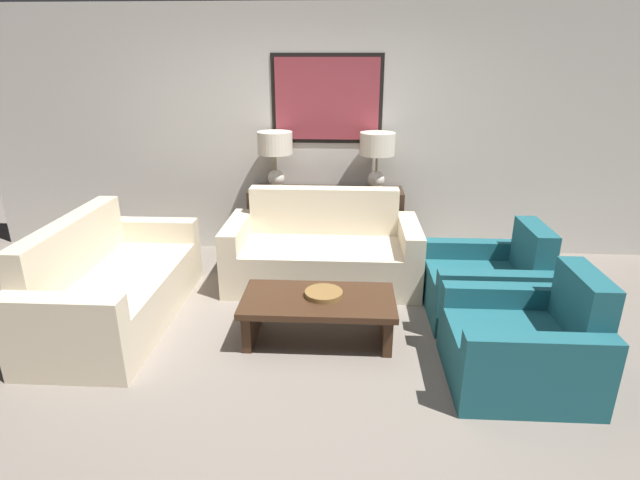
{
  "coord_description": "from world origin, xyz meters",
  "views": [
    {
      "loc": [
        0.23,
        -3.19,
        2.12
      ],
      "look_at": [
        0.01,
        0.8,
        0.65
      ],
      "focal_mm": 28.0,
      "sensor_mm": 36.0,
      "label": 1
    }
  ],
  "objects_px": {
    "couch_by_back_wall": "(323,253)",
    "armchair_near_back_wall": "(488,287)",
    "console_table": "(326,223)",
    "armchair_near_camera": "(524,346)",
    "table_lamp_right": "(377,150)",
    "couch_by_side": "(113,288)",
    "table_lamp_left": "(275,149)",
    "decorative_bowl": "(324,294)",
    "coffee_table": "(318,308)"
  },
  "relations": [
    {
      "from": "couch_by_back_wall",
      "to": "armchair_near_back_wall",
      "type": "distance_m",
      "value": 1.58
    },
    {
      "from": "console_table",
      "to": "armchair_near_camera",
      "type": "bearing_deg",
      "value": -57.0
    },
    {
      "from": "armchair_near_back_wall",
      "to": "armchair_near_camera",
      "type": "relative_size",
      "value": 1.0
    },
    {
      "from": "table_lamp_right",
      "to": "couch_by_back_wall",
      "type": "relative_size",
      "value": 0.33
    },
    {
      "from": "table_lamp_right",
      "to": "armchair_near_back_wall",
      "type": "xyz_separation_m",
      "value": [
        0.92,
        -1.3,
        -0.93
      ]
    },
    {
      "from": "console_table",
      "to": "couch_by_side",
      "type": "distance_m",
      "value": 2.32
    },
    {
      "from": "table_lamp_left",
      "to": "couch_by_side",
      "type": "height_order",
      "value": "table_lamp_left"
    },
    {
      "from": "console_table",
      "to": "table_lamp_right",
      "type": "height_order",
      "value": "table_lamp_right"
    },
    {
      "from": "table_lamp_left",
      "to": "armchair_near_camera",
      "type": "height_order",
      "value": "table_lamp_left"
    },
    {
      "from": "couch_by_back_wall",
      "to": "couch_by_side",
      "type": "xyz_separation_m",
      "value": [
        -1.72,
        -0.87,
        0.0
      ]
    },
    {
      "from": "table_lamp_right",
      "to": "couch_by_side",
      "type": "relative_size",
      "value": 0.33
    },
    {
      "from": "table_lamp_right",
      "to": "couch_by_back_wall",
      "type": "height_order",
      "value": "table_lamp_right"
    },
    {
      "from": "table_lamp_left",
      "to": "couch_by_side",
      "type": "distance_m",
      "value": 2.15
    },
    {
      "from": "decorative_bowl",
      "to": "couch_by_side",
      "type": "bearing_deg",
      "value": 173.9
    },
    {
      "from": "couch_by_side",
      "to": "coffee_table",
      "type": "relative_size",
      "value": 1.56
    },
    {
      "from": "console_table",
      "to": "table_lamp_left",
      "type": "distance_m",
      "value": 0.98
    },
    {
      "from": "coffee_table",
      "to": "armchair_near_back_wall",
      "type": "bearing_deg",
      "value": 18.15
    },
    {
      "from": "couch_by_back_wall",
      "to": "armchair_near_camera",
      "type": "height_order",
      "value": "couch_by_back_wall"
    },
    {
      "from": "coffee_table",
      "to": "armchair_near_camera",
      "type": "xyz_separation_m",
      "value": [
        1.43,
        -0.47,
        0.0
      ]
    },
    {
      "from": "armchair_near_camera",
      "to": "couch_by_side",
      "type": "bearing_deg",
      "value": 167.74
    },
    {
      "from": "table_lamp_right",
      "to": "coffee_table",
      "type": "distance_m",
      "value": 2.06
    },
    {
      "from": "armchair_near_camera",
      "to": "console_table",
      "type": "bearing_deg",
      "value": 123.0
    },
    {
      "from": "couch_by_side",
      "to": "console_table",
      "type": "bearing_deg",
      "value": 41.86
    },
    {
      "from": "armchair_near_back_wall",
      "to": "armchair_near_camera",
      "type": "xyz_separation_m",
      "value": [
        0.0,
        -0.94,
        0.0
      ]
    },
    {
      "from": "armchair_near_back_wall",
      "to": "console_table",
      "type": "bearing_deg",
      "value": 138.18
    },
    {
      "from": "couch_by_side",
      "to": "coffee_table",
      "type": "bearing_deg",
      "value": -7.24
    },
    {
      "from": "armchair_near_camera",
      "to": "coffee_table",
      "type": "bearing_deg",
      "value": 161.85
    },
    {
      "from": "console_table",
      "to": "table_lamp_left",
      "type": "relative_size",
      "value": 2.72
    },
    {
      "from": "table_lamp_left",
      "to": "table_lamp_right",
      "type": "xyz_separation_m",
      "value": [
        1.07,
        0.0,
        0.0
      ]
    },
    {
      "from": "armchair_near_back_wall",
      "to": "armchair_near_camera",
      "type": "bearing_deg",
      "value": -90.0
    },
    {
      "from": "table_lamp_left",
      "to": "couch_by_back_wall",
      "type": "bearing_deg",
      "value": -51.46
    },
    {
      "from": "table_lamp_left",
      "to": "couch_by_back_wall",
      "type": "xyz_separation_m",
      "value": [
        0.54,
        -0.67,
        -0.91
      ]
    },
    {
      "from": "console_table",
      "to": "armchair_near_back_wall",
      "type": "bearing_deg",
      "value": -41.82
    },
    {
      "from": "decorative_bowl",
      "to": "armchair_near_camera",
      "type": "relative_size",
      "value": 0.32
    },
    {
      "from": "couch_by_side",
      "to": "couch_by_back_wall",
      "type": "bearing_deg",
      "value": 26.82
    },
    {
      "from": "table_lamp_right",
      "to": "couch_by_side",
      "type": "distance_m",
      "value": 2.89
    },
    {
      "from": "table_lamp_left",
      "to": "armchair_near_back_wall",
      "type": "bearing_deg",
      "value": -33.16
    },
    {
      "from": "decorative_bowl",
      "to": "coffee_table",
      "type": "bearing_deg",
      "value": -142.55
    },
    {
      "from": "console_table",
      "to": "armchair_near_camera",
      "type": "xyz_separation_m",
      "value": [
        1.45,
        -2.24,
        -0.11
      ]
    },
    {
      "from": "couch_by_side",
      "to": "armchair_near_camera",
      "type": "xyz_separation_m",
      "value": [
        3.18,
        -0.69,
        -0.02
      ]
    },
    {
      "from": "couch_by_side",
      "to": "table_lamp_left",
      "type": "bearing_deg",
      "value": 52.45
    },
    {
      "from": "coffee_table",
      "to": "armchair_near_back_wall",
      "type": "relative_size",
      "value": 1.29
    },
    {
      "from": "couch_by_back_wall",
      "to": "armchair_near_back_wall",
      "type": "xyz_separation_m",
      "value": [
        1.45,
        -0.63,
        -0.02
      ]
    },
    {
      "from": "console_table",
      "to": "couch_by_back_wall",
      "type": "relative_size",
      "value": 0.9
    },
    {
      "from": "console_table",
      "to": "coffee_table",
      "type": "height_order",
      "value": "console_table"
    },
    {
      "from": "table_lamp_left",
      "to": "couch_by_side",
      "type": "xyz_separation_m",
      "value": [
        -1.19,
        -1.55,
        -0.91
      ]
    },
    {
      "from": "couch_by_side",
      "to": "coffee_table",
      "type": "distance_m",
      "value": 1.76
    },
    {
      "from": "armchair_near_back_wall",
      "to": "couch_by_side",
      "type": "bearing_deg",
      "value": -175.56
    },
    {
      "from": "coffee_table",
      "to": "armchair_near_camera",
      "type": "distance_m",
      "value": 1.5
    },
    {
      "from": "couch_by_side",
      "to": "armchair_near_back_wall",
      "type": "height_order",
      "value": "couch_by_side"
    }
  ]
}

